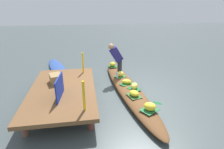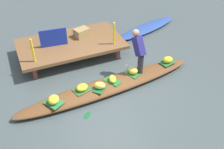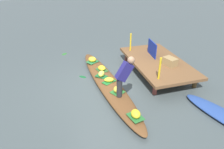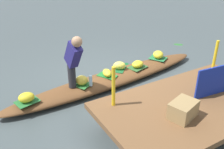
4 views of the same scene
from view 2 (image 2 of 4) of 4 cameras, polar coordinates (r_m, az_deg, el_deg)
The scene contains 23 objects.
canal_water at distance 7.37m, azimuth -0.73°, elevation -3.13°, with size 40.00×40.00×0.00m, color #424C4D.
dock_platform at distance 8.58m, azimuth -8.61°, elevation 6.28°, with size 3.20×1.80×0.47m.
vendor_boat at distance 7.29m, azimuth -0.73°, elevation -2.42°, with size 5.12×0.72×0.23m, color brown.
moored_boat at distance 10.22m, azimuth 7.28°, elevation 9.60°, with size 2.72×0.59×0.16m, color #28458D.
leaf_mat_0 at distance 7.26m, azimuth 0.09°, elevation -1.37°, with size 0.43×0.24×0.01m, color #206F2E.
banana_bunch_0 at distance 7.22m, azimuth 0.09°, elevation -0.93°, with size 0.31×0.19×0.14m, color yellow.
leaf_mat_1 at distance 7.03m, azimuth -6.23°, elevation -3.20°, with size 0.43×0.32×0.01m, color #2F5C2C.
banana_bunch_1 at distance 6.98m, azimuth -6.27°, elevation -2.71°, with size 0.31×0.25×0.16m, color yellow.
leaf_mat_2 at distance 8.13m, azimuth 11.48°, elevation 2.52°, with size 0.42×0.30×0.01m, color #276930.
banana_bunch_2 at distance 8.08m, azimuth 11.56°, elevation 3.05°, with size 0.30×0.23×0.18m, color yellow.
leaf_mat_3 at distance 7.04m, azimuth -2.54°, elevation -2.89°, with size 0.40×0.25×0.01m, color #1A5A2C.
banana_bunch_3 at distance 6.98m, azimuth -2.56°, elevation -2.30°, with size 0.29×0.19×0.19m, color #F9E752.
leaf_mat_4 at distance 7.55m, azimuth 4.40°, elevation 0.21°, with size 0.36×0.32×0.01m, color #2B6D2F.
banana_bunch_4 at distance 7.49m, azimuth 4.44°, elevation 0.79°, with size 0.26×0.24×0.19m, color gold.
leaf_mat_5 at distance 6.78m, azimuth -12.02°, elevation -5.76°, with size 0.42×0.34×0.01m, color #266F3D.
banana_bunch_5 at distance 6.71m, azimuth -12.12°, elevation -5.15°, with size 0.30×0.26×0.20m, color yellow.
vendor_person at distance 7.32m, azimuth 5.61°, elevation 5.25°, with size 0.23×0.55×1.18m.
water_bottle at distance 7.52m, azimuth 3.02°, elevation 1.20°, with size 0.07×0.07×0.23m, color silver.
market_banner at distance 8.33m, azimuth -12.14°, elevation 7.49°, with size 0.80×0.03×0.55m, color navy.
railing_post_west at distance 7.70m, azimuth -16.21°, elevation 4.82°, with size 0.06×0.06×0.71m, color yellow.
railing_post_east at distance 8.22m, azimuth 0.43°, elevation 8.56°, with size 0.06×0.06×0.71m, color yellow.
produce_crate at distance 8.78m, azimuth -6.36°, elevation 8.70°, with size 0.44×0.32×0.27m, color #98794C.
drifting_plant_1 at distance 6.68m, azimuth -5.19°, elevation -8.50°, with size 0.29×0.14×0.01m, color #16592B.
Camera 2 is at (-2.14, -5.19, 4.77)m, focal length 43.79 mm.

